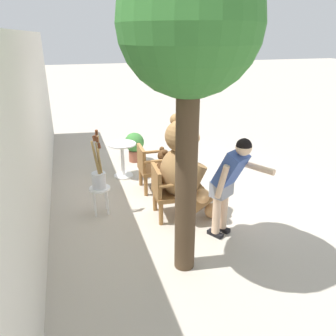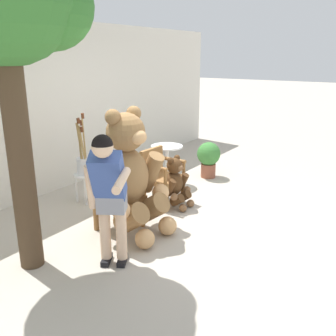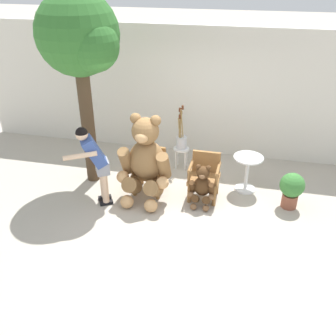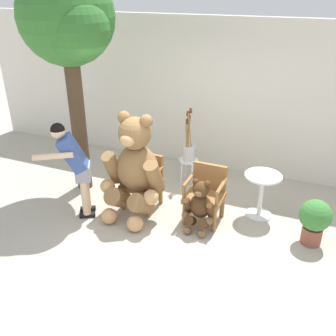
{
  "view_description": "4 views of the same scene",
  "coord_description": "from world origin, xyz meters",
  "px_view_note": "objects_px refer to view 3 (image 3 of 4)",
  "views": [
    {
      "loc": [
        -4.98,
        1.84,
        2.75
      ],
      "look_at": [
        -0.05,
        0.33,
        0.64
      ],
      "focal_mm": 35.0,
      "sensor_mm": 36.0,
      "label": 1
    },
    {
      "loc": [
        -3.99,
        -2.69,
        2.25
      ],
      "look_at": [
        0.01,
        -0.0,
        0.79
      ],
      "focal_mm": 40.0,
      "sensor_mm": 36.0,
      "label": 2
    },
    {
      "loc": [
        1.16,
        -5.49,
        3.97
      ],
      "look_at": [
        -0.06,
        -0.01,
        0.81
      ],
      "focal_mm": 40.0,
      "sensor_mm": 36.0,
      "label": 3
    },
    {
      "loc": [
        1.86,
        -4.23,
        3.31
      ],
      "look_at": [
        -0.05,
        0.38,
        0.81
      ],
      "focal_mm": 40.0,
      "sensor_mm": 36.0,
      "label": 4
    }
  ],
  "objects_px": {
    "white_stool": "(181,152)",
    "potted_plant": "(292,188)",
    "teddy_bear_small": "(202,186)",
    "patio_tree": "(81,40)",
    "teddy_bear_large": "(145,159)",
    "person_visitor": "(95,159)",
    "wooden_chair_left": "(150,169)",
    "round_side_table": "(247,170)",
    "wooden_chair_right": "(205,175)",
    "brush_bucket": "(181,139)"
  },
  "relations": [
    {
      "from": "teddy_bear_small",
      "to": "patio_tree",
      "type": "distance_m",
      "value": 3.27
    },
    {
      "from": "person_visitor",
      "to": "teddy_bear_large",
      "type": "bearing_deg",
      "value": 25.5
    },
    {
      "from": "white_stool",
      "to": "wooden_chair_right",
      "type": "bearing_deg",
      "value": -58.07
    },
    {
      "from": "wooden_chair_left",
      "to": "patio_tree",
      "type": "distance_m",
      "value": 2.59
    },
    {
      "from": "white_stool",
      "to": "potted_plant",
      "type": "height_order",
      "value": "potted_plant"
    },
    {
      "from": "patio_tree",
      "to": "wooden_chair_left",
      "type": "bearing_deg",
      "value": -5.3
    },
    {
      "from": "person_visitor",
      "to": "round_side_table",
      "type": "height_order",
      "value": "person_visitor"
    },
    {
      "from": "wooden_chair_right",
      "to": "round_side_table",
      "type": "relative_size",
      "value": 1.19
    },
    {
      "from": "white_stool",
      "to": "round_side_table",
      "type": "height_order",
      "value": "round_side_table"
    },
    {
      "from": "white_stool",
      "to": "potted_plant",
      "type": "relative_size",
      "value": 0.68
    },
    {
      "from": "person_visitor",
      "to": "wooden_chair_right",
      "type": "bearing_deg",
      "value": 19.35
    },
    {
      "from": "wooden_chair_right",
      "to": "patio_tree",
      "type": "bearing_deg",
      "value": 177.18
    },
    {
      "from": "wooden_chair_left",
      "to": "person_visitor",
      "type": "bearing_deg",
      "value": -141.07
    },
    {
      "from": "teddy_bear_large",
      "to": "potted_plant",
      "type": "bearing_deg",
      "value": 5.5
    },
    {
      "from": "wooden_chair_left",
      "to": "brush_bucket",
      "type": "height_order",
      "value": "brush_bucket"
    },
    {
      "from": "brush_bucket",
      "to": "round_side_table",
      "type": "distance_m",
      "value": 1.54
    },
    {
      "from": "white_stool",
      "to": "patio_tree",
      "type": "bearing_deg",
      "value": -150.79
    },
    {
      "from": "teddy_bear_small",
      "to": "patio_tree",
      "type": "xyz_separation_m",
      "value": [
        -2.23,
        0.39,
        2.36
      ]
    },
    {
      "from": "teddy_bear_small",
      "to": "white_stool",
      "type": "xyz_separation_m",
      "value": [
        -0.63,
        1.29,
        -0.04
      ]
    },
    {
      "from": "round_side_table",
      "to": "potted_plant",
      "type": "height_order",
      "value": "round_side_table"
    },
    {
      "from": "teddy_bear_large",
      "to": "person_visitor",
      "type": "bearing_deg",
      "value": -154.5
    },
    {
      "from": "wooden_chair_left",
      "to": "teddy_bear_small",
      "type": "height_order",
      "value": "wooden_chair_left"
    },
    {
      "from": "teddy_bear_large",
      "to": "potted_plant",
      "type": "relative_size",
      "value": 2.41
    },
    {
      "from": "person_visitor",
      "to": "patio_tree",
      "type": "relative_size",
      "value": 0.43
    },
    {
      "from": "patio_tree",
      "to": "round_side_table",
      "type": "bearing_deg",
      "value": 5.42
    },
    {
      "from": "person_visitor",
      "to": "patio_tree",
      "type": "height_order",
      "value": "patio_tree"
    },
    {
      "from": "white_stool",
      "to": "potted_plant",
      "type": "xyz_separation_m",
      "value": [
        2.19,
        -1.02,
        0.04
      ]
    },
    {
      "from": "person_visitor",
      "to": "round_side_table",
      "type": "relative_size",
      "value": 2.13
    },
    {
      "from": "teddy_bear_small",
      "to": "person_visitor",
      "type": "relative_size",
      "value": 0.52
    },
    {
      "from": "white_stool",
      "to": "person_visitor",
      "type": "bearing_deg",
      "value": -126.41
    },
    {
      "from": "brush_bucket",
      "to": "patio_tree",
      "type": "relative_size",
      "value": 0.27
    },
    {
      "from": "wooden_chair_left",
      "to": "teddy_bear_large",
      "type": "height_order",
      "value": "teddy_bear_large"
    },
    {
      "from": "wooden_chair_left",
      "to": "wooden_chair_right",
      "type": "height_order",
      "value": "same"
    },
    {
      "from": "teddy_bear_small",
      "to": "white_stool",
      "type": "bearing_deg",
      "value": 115.84
    },
    {
      "from": "wooden_chair_right",
      "to": "teddy_bear_large",
      "type": "xyz_separation_m",
      "value": [
        -1.05,
        -0.27,
        0.34
      ]
    },
    {
      "from": "wooden_chair_left",
      "to": "round_side_table",
      "type": "relative_size",
      "value": 1.19
    },
    {
      "from": "potted_plant",
      "to": "wooden_chair_left",
      "type": "bearing_deg",
      "value": 179.61
    },
    {
      "from": "person_visitor",
      "to": "round_side_table",
      "type": "xyz_separation_m",
      "value": [
        2.61,
        1.04,
        -0.46
      ]
    },
    {
      "from": "teddy_bear_large",
      "to": "patio_tree",
      "type": "height_order",
      "value": "patio_tree"
    },
    {
      "from": "wooden_chair_left",
      "to": "teddy_bear_small",
      "type": "relative_size",
      "value": 1.07
    },
    {
      "from": "teddy_bear_large",
      "to": "teddy_bear_small",
      "type": "distance_m",
      "value": 1.13
    },
    {
      "from": "person_visitor",
      "to": "brush_bucket",
      "type": "bearing_deg",
      "value": 53.66
    },
    {
      "from": "teddy_bear_large",
      "to": "potted_plant",
      "type": "xyz_separation_m",
      "value": [
        2.62,
        0.25,
        -0.41
      ]
    },
    {
      "from": "teddy_bear_large",
      "to": "white_stool",
      "type": "relative_size",
      "value": 3.56
    },
    {
      "from": "white_stool",
      "to": "round_side_table",
      "type": "distance_m",
      "value": 1.52
    },
    {
      "from": "teddy_bear_large",
      "to": "patio_tree",
      "type": "xyz_separation_m",
      "value": [
        -1.18,
        0.38,
        1.95
      ]
    },
    {
      "from": "teddy_bear_large",
      "to": "white_stool",
      "type": "height_order",
      "value": "teddy_bear_large"
    },
    {
      "from": "wooden_chair_right",
      "to": "patio_tree",
      "type": "relative_size",
      "value": 0.24
    },
    {
      "from": "wooden_chair_left",
      "to": "patio_tree",
      "type": "bearing_deg",
      "value": 174.7
    },
    {
      "from": "wooden_chair_left",
      "to": "potted_plant",
      "type": "relative_size",
      "value": 1.26
    }
  ]
}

